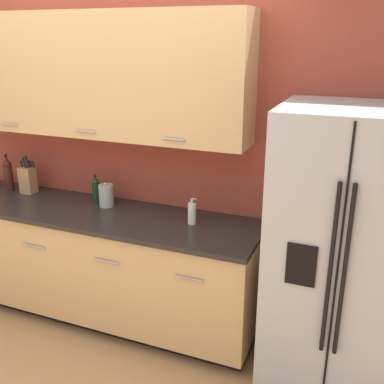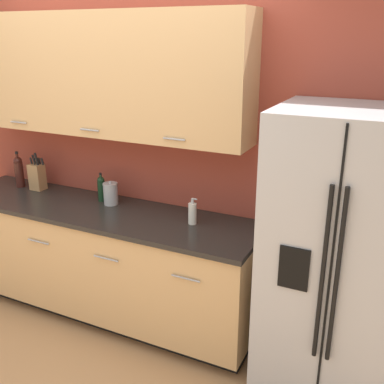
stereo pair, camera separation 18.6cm
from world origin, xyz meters
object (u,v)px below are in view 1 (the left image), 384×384
object	(u,v)px
refrigerator	(341,256)
knife_block	(28,179)
steel_canister	(106,195)
oil_bottle	(96,190)
soap_dispenser	(192,213)
wine_bottle	(8,174)

from	to	relation	value
refrigerator	knife_block	size ratio (longest dim) A/B	5.64
refrigerator	steel_canister	xyz separation A→B (m)	(-1.74, 0.17, 0.09)
steel_canister	knife_block	bearing A→B (deg)	178.31
refrigerator	oil_bottle	world-z (taller)	refrigerator
knife_block	soap_dispenser	size ratio (longest dim) A/B	1.66
knife_block	soap_dispenser	xyz separation A→B (m)	(1.50, -0.09, -0.04)
refrigerator	wine_bottle	xyz separation A→B (m)	(-2.69, 0.18, 0.15)
soap_dispenser	steel_canister	distance (m)	0.74
oil_bottle	soap_dispenser	bearing A→B (deg)	-6.79
knife_block	wine_bottle	xyz separation A→B (m)	(-0.19, -0.01, 0.02)
wine_bottle	soap_dispenser	size ratio (longest dim) A/B	1.64
wine_bottle	steel_canister	world-z (taller)	wine_bottle
oil_bottle	wine_bottle	bearing A→B (deg)	-178.76
soap_dispenser	refrigerator	bearing A→B (deg)	-5.77
soap_dispenser	knife_block	bearing A→B (deg)	176.44
oil_bottle	steel_canister	xyz separation A→B (m)	(0.11, -0.03, -0.02)
knife_block	oil_bottle	xyz separation A→B (m)	(0.66, 0.01, -0.01)
refrigerator	oil_bottle	distance (m)	1.86
wine_bottle	steel_canister	xyz separation A→B (m)	(0.96, -0.01, -0.05)
soap_dispenser	oil_bottle	size ratio (longest dim) A/B	0.83
refrigerator	wine_bottle	distance (m)	2.70
refrigerator	wine_bottle	size ratio (longest dim) A/B	5.73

